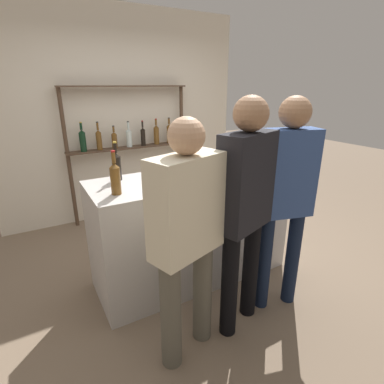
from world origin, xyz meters
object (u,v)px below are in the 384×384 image
Objects in this scene: wine_glass at (173,163)px; customer_left at (187,230)px; ice_bucket at (219,163)px; customer_right at (286,191)px; counter_bottle_2 at (115,178)px; cork_jar at (249,156)px; customer_center at (245,202)px; counter_bottle_0 at (198,163)px; counter_bottle_5 at (260,152)px; counter_bottle_4 at (193,157)px; counter_bottle_1 at (266,156)px; counter_bottle_3 at (117,165)px.

wine_glass is 1.00m from customer_left.
ice_bucket is 0.69m from customer_right.
counter_bottle_2 is 1.31m from customer_right.
cork_jar is 0.08× the size of customer_left.
customer_center reaches higher than wine_glass.
customer_center is (-0.80, -0.92, -0.06)m from cork_jar.
counter_bottle_0 is 0.22× the size of customer_left.
customer_center is at bearing -136.66° from counter_bottle_5.
counter_bottle_5 is at bearing -10.75° from customer_right.
customer_left reaches higher than counter_bottle_2.
wine_glass is 0.08× the size of customer_center.
counter_bottle_4 is 1.79× the size of ice_bucket.
customer_center is at bearing -141.65° from counter_bottle_1.
counter_bottle_1 is at bearing -69.93° from customer_center.
counter_bottle_2 is 1.56m from cork_jar.
counter_bottle_5 is 2.80× the size of cork_jar.
ice_bucket is at bearing 31.99° from customer_right.
counter_bottle_2 is at bearing -168.84° from cork_jar.
customer_left reaches higher than counter_bottle_5.
counter_bottle_0 is 0.86m from cork_jar.
counter_bottle_2 is 1.52m from counter_bottle_5.
cork_jar is 0.97m from customer_right.
customer_left is at bearing -81.76° from counter_bottle_3.
counter_bottle_3 is 1.02m from customer_left.
counter_bottle_0 is 1.09× the size of counter_bottle_2.
counter_bottle_5 reaches higher than counter_bottle_3.
wine_glass is at bearing 48.16° from customer_right.
wine_glass is at bearing -178.46° from cork_jar.
ice_bucket is 0.12× the size of customer_center.
counter_bottle_4 is 0.71m from counter_bottle_5.
customer_left is (-1.17, -0.57, -0.23)m from counter_bottle_1.
customer_center is (-0.08, -0.87, -0.14)m from counter_bottle_4.
customer_left is (0.14, -0.99, -0.21)m from counter_bottle_3.
counter_bottle_4 reaches higher than ice_bucket.
counter_bottle_5 is 1.49m from customer_left.
customer_right is (1.05, -0.94, -0.12)m from counter_bottle_3.
counter_bottle_0 is 1.09× the size of counter_bottle_3.
counter_bottle_2 is at bearing 3.86° from customer_left.
counter_bottle_5 is (1.52, 0.12, 0.01)m from counter_bottle_2.
counter_bottle_0 reaches higher than ice_bucket.
counter_bottle_1 is 0.21× the size of customer_right.
ice_bucket is (0.16, -0.19, -0.04)m from counter_bottle_4.
cork_jar is at bearing 73.46° from counter_bottle_1.
counter_bottle_5 reaches higher than cork_jar.
counter_bottle_3 reaches higher than ice_bucket.
counter_bottle_4 is 0.21m from wine_glass.
counter_bottle_1 is 0.21m from counter_bottle_5.
counter_bottle_1 is at bearing -23.36° from wine_glass.
customer_center is (0.63, -0.96, -0.13)m from counter_bottle_3.
counter_bottle_3 is 0.71m from counter_bottle_4.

